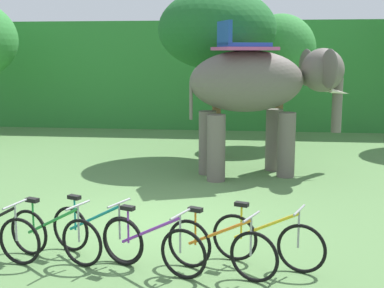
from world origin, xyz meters
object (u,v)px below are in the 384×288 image
(elephant, at_px, (260,87))
(bike_orange, at_px, (220,248))
(bike_green, at_px, (54,235))
(tree_right, at_px, (217,30))
(tree_center, at_px, (281,50))
(bike_purple, at_px, (152,245))
(bike_teal, at_px, (96,232))
(bike_yellow, at_px, (267,241))

(elephant, height_order, bike_orange, elephant)
(bike_orange, bearing_deg, bike_green, 175.08)
(elephant, relative_size, bike_green, 2.59)
(tree_right, bearing_deg, tree_center, 50.95)
(bike_purple, height_order, bike_orange, same)
(bike_orange, bearing_deg, tree_center, 83.43)
(tree_center, height_order, bike_orange, tree_center)
(bike_teal, height_order, bike_yellow, same)
(tree_right, distance_m, tree_center, 3.06)
(bike_teal, height_order, bike_orange, same)
(elephant, xyz_separation_m, bike_orange, (-0.56, -6.21, -1.82))
(tree_right, height_order, bike_teal, tree_right)
(bike_yellow, bearing_deg, bike_teal, 178.61)
(bike_teal, bearing_deg, bike_purple, -24.95)
(bike_teal, bearing_deg, bike_orange, -12.37)
(elephant, height_order, bike_green, elephant)
(bike_green, bearing_deg, elephant, 63.22)
(tree_center, distance_m, bike_purple, 11.26)
(bike_green, bearing_deg, bike_purple, -8.86)
(tree_center, distance_m, bike_orange, 11.09)
(tree_right, relative_size, bike_green, 2.96)
(bike_purple, bearing_deg, bike_teal, 155.05)
(tree_right, distance_m, bike_yellow, 8.74)
(bike_green, xyz_separation_m, bike_teal, (0.56, 0.20, 0.00))
(bike_orange, distance_m, bike_yellow, 0.74)
(bike_teal, xyz_separation_m, bike_orange, (1.90, -0.42, 0.00))
(elephant, bearing_deg, tree_center, 81.50)
(bike_green, height_order, bike_yellow, same)
(bike_yellow, bearing_deg, elephant, 90.82)
(tree_right, xyz_separation_m, tree_center, (1.90, 2.34, -0.56))
(tree_center, xyz_separation_m, bike_orange, (-1.23, -10.69, -2.72))
(elephant, distance_m, bike_purple, 6.67)
(elephant, xyz_separation_m, bike_teal, (-2.46, -5.79, -1.82))
(bike_purple, bearing_deg, tree_right, 88.02)
(bike_green, height_order, bike_orange, same)
(tree_right, distance_m, bike_orange, 8.99)
(bike_teal, bearing_deg, elephant, 66.95)
(bike_teal, bearing_deg, bike_green, -159.98)
(tree_center, height_order, bike_yellow, tree_center)
(bike_purple, bearing_deg, bike_green, 171.14)
(tree_center, relative_size, bike_yellow, 2.63)
(tree_right, xyz_separation_m, bike_orange, (0.67, -8.35, -3.28))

